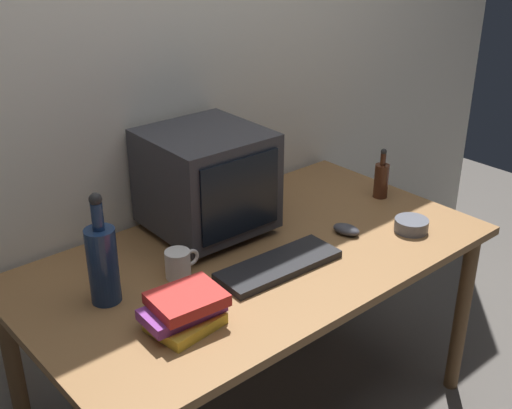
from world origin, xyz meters
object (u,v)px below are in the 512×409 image
object	(u,v)px
keyboard	(279,265)
book_stack	(185,310)
mug	(179,264)
cd_spindle	(411,225)
crt_monitor	(206,181)
computer_mouse	(346,229)
bottle_tall	(103,262)
bottle_short	(381,179)

from	to	relation	value
keyboard	book_stack	size ratio (longest dim) A/B	1.80
mug	keyboard	bearing A→B (deg)	-32.42
mug	cd_spindle	bearing A→B (deg)	-19.86
cd_spindle	keyboard	bearing A→B (deg)	167.42
crt_monitor	book_stack	distance (m)	0.59
keyboard	computer_mouse	distance (m)	0.34
computer_mouse	bottle_tall	distance (m)	0.87
mug	computer_mouse	bearing A→B (deg)	-14.22
crt_monitor	cd_spindle	xyz separation A→B (m)	(0.54, -0.48, -0.17)
computer_mouse	bottle_short	distance (m)	0.37
crt_monitor	cd_spindle	distance (m)	0.74
bottle_tall	crt_monitor	bearing A→B (deg)	17.73
cd_spindle	mug	bearing A→B (deg)	160.14
book_stack	mug	bearing A→B (deg)	58.88
bottle_tall	mug	distance (m)	0.26
keyboard	bottle_tall	size ratio (longest dim) A/B	1.21
bottle_short	cd_spindle	size ratio (longest dim) A/B	1.69
bottle_tall	mug	xyz separation A→B (m)	(0.24, -0.03, -0.09)
keyboard	bottle_tall	bearing A→B (deg)	161.19
book_stack	cd_spindle	world-z (taller)	book_stack
bottle_tall	bottle_short	bearing A→B (deg)	-2.89
mug	crt_monitor	bearing A→B (deg)	36.42
book_stack	mug	world-z (taller)	book_stack
keyboard	mug	distance (m)	0.32
computer_mouse	book_stack	size ratio (longest dim) A/B	0.43
bottle_tall	cd_spindle	bearing A→B (deg)	-17.09
bottle_tall	book_stack	bearing A→B (deg)	-67.90
bottle_short	book_stack	xyz separation A→B (m)	(-1.08, -0.20, -0.03)
crt_monitor	computer_mouse	distance (m)	0.52
keyboard	bottle_short	distance (m)	0.70
keyboard	computer_mouse	xyz separation A→B (m)	(0.34, 0.02, 0.01)
crt_monitor	bottle_tall	world-z (taller)	crt_monitor
keyboard	computer_mouse	size ratio (longest dim) A/B	4.20
bottle_tall	computer_mouse	bearing A→B (deg)	-12.29
bottle_tall	bottle_short	distance (m)	1.19
book_stack	cd_spindle	xyz separation A→B (m)	(0.94, -0.06, -0.03)
bottle_tall	mug	world-z (taller)	bottle_tall
keyboard	mug	bearing A→B (deg)	150.37
crt_monitor	keyboard	xyz separation A→B (m)	(0.01, -0.36, -0.18)
bottle_short	computer_mouse	bearing A→B (deg)	-159.82
cd_spindle	book_stack	bearing A→B (deg)	176.05
bottle_short	mug	size ratio (longest dim) A/B	1.69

